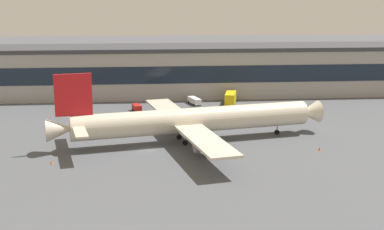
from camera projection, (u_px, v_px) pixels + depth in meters
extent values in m
plane|color=#4C4F54|center=(148.00, 150.00, 111.49)|extent=(600.00, 600.00, 0.00)
cube|color=#9E9993|center=(146.00, 73.00, 168.90)|extent=(181.86, 19.94, 14.28)
cube|color=#38383D|center=(145.00, 48.00, 167.18)|extent=(185.49, 20.34, 1.20)
cube|color=#192333|center=(146.00, 75.00, 159.01)|extent=(178.22, 0.16, 5.14)
cylinder|color=beige|center=(194.00, 120.00, 116.80)|extent=(52.56, 15.96, 5.35)
cone|color=beige|center=(309.00, 112.00, 124.68)|extent=(5.75, 5.96, 5.08)
cone|color=beige|center=(60.00, 129.00, 108.85)|extent=(6.74, 5.91, 4.81)
cube|color=red|center=(73.00, 95.00, 108.11)|extent=(7.43, 2.02, 8.56)
cube|color=beige|center=(75.00, 118.00, 115.11)|extent=(4.31, 9.91, 0.30)
cube|color=beige|center=(80.00, 131.00, 104.13)|extent=(4.31, 9.91, 0.30)
cube|color=beige|center=(168.00, 109.00, 129.89)|extent=(10.70, 24.39, 0.50)
cube|color=beige|center=(206.00, 140.00, 102.82)|extent=(10.70, 24.39, 0.50)
cylinder|color=#99999E|center=(176.00, 120.00, 127.27)|extent=(4.92, 3.78, 2.94)
cylinder|color=#99999E|center=(205.00, 144.00, 106.83)|extent=(4.92, 3.78, 2.94)
cylinder|color=black|center=(277.00, 132.00, 123.38)|extent=(1.18, 0.71, 1.10)
cylinder|color=slate|center=(277.00, 127.00, 123.09)|extent=(0.24, 0.24, 2.11)
cylinder|color=black|center=(179.00, 137.00, 119.25)|extent=(1.18, 0.71, 1.10)
cylinder|color=slate|center=(179.00, 131.00, 118.95)|extent=(0.24, 0.24, 2.11)
cylinder|color=black|center=(185.00, 143.00, 114.75)|extent=(1.18, 0.71, 1.10)
cylinder|color=slate|center=(185.00, 137.00, 114.46)|extent=(0.24, 0.24, 2.11)
cube|color=yellow|center=(231.00, 98.00, 156.77)|extent=(4.65, 8.82, 3.00)
cube|color=black|center=(231.00, 94.00, 158.87)|extent=(3.18, 3.45, 0.75)
cylinder|color=black|center=(227.00, 101.00, 160.12)|extent=(0.45, 0.75, 0.70)
cylinder|color=black|center=(235.00, 101.00, 159.77)|extent=(0.45, 0.75, 0.70)
cylinder|color=black|center=(225.00, 105.00, 154.45)|extent=(0.45, 0.75, 0.70)
cylinder|color=black|center=(234.00, 105.00, 154.09)|extent=(0.45, 0.75, 0.70)
cube|color=red|center=(78.00, 106.00, 149.39)|extent=(4.94, 2.86, 1.40)
cube|color=black|center=(83.00, 105.00, 149.51)|extent=(1.81, 2.48, 0.35)
cylinder|color=black|center=(84.00, 107.00, 150.91)|extent=(0.72, 0.34, 0.70)
cylinder|color=black|center=(84.00, 109.00, 148.65)|extent=(0.72, 0.34, 0.70)
cylinder|color=black|center=(72.00, 108.00, 150.44)|extent=(0.72, 0.34, 0.70)
cylinder|color=black|center=(71.00, 109.00, 148.19)|extent=(0.72, 0.34, 0.70)
cube|color=white|center=(195.00, 100.00, 156.39)|extent=(3.71, 6.70, 1.60)
cube|color=black|center=(197.00, 100.00, 154.72)|extent=(2.39, 2.66, 0.40)
cylinder|color=black|center=(200.00, 104.00, 154.85)|extent=(0.48, 0.76, 0.70)
cylinder|color=black|center=(194.00, 105.00, 154.21)|extent=(0.48, 0.76, 0.70)
cylinder|color=black|center=(195.00, 102.00, 158.92)|extent=(0.48, 0.76, 0.70)
cylinder|color=black|center=(189.00, 102.00, 158.28)|extent=(0.48, 0.76, 0.70)
cube|color=red|center=(137.00, 107.00, 147.26)|extent=(2.86, 4.72, 1.50)
cube|color=black|center=(136.00, 105.00, 148.32)|extent=(2.05, 1.90, 0.38)
cylinder|color=black|center=(133.00, 109.00, 148.60)|extent=(0.45, 0.75, 0.70)
cylinder|color=black|center=(139.00, 109.00, 149.12)|extent=(0.45, 0.75, 0.70)
cylinder|color=black|center=(135.00, 111.00, 145.74)|extent=(0.45, 0.75, 0.70)
cylinder|color=black|center=(141.00, 111.00, 146.27)|extent=(0.45, 0.75, 0.70)
cone|color=#F2590C|center=(51.00, 162.00, 102.26)|extent=(0.53, 0.53, 0.66)
cone|color=#F2590C|center=(320.00, 149.00, 111.05)|extent=(0.59, 0.59, 0.74)
cone|color=#F2590C|center=(217.00, 154.00, 107.31)|extent=(0.54, 0.54, 0.68)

